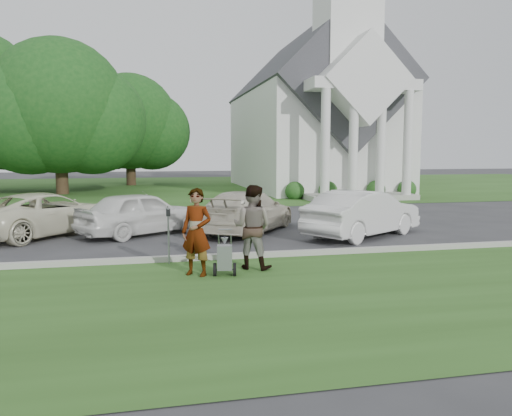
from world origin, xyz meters
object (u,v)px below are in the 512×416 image
object	(u,v)px
car_a	(46,214)
car_d	(363,213)
striping_cart	(225,258)
person_left	(197,233)
person_right	(252,227)
car_b	(141,213)
tree_back	(130,126)
car_c	(247,211)
tree_left	(59,113)
parking_meter_near	(168,229)
church	(313,106)

from	to	relation	value
car_a	car_d	xyz separation A→B (m)	(9.84, -2.46, 0.05)
striping_cart	person_left	world-z (taller)	person_left
striping_cart	person_right	bearing A→B (deg)	46.63
car_b	tree_back	bearing A→B (deg)	-29.87
person_left	car_c	xyz separation A→B (m)	(2.21, 5.62, -0.25)
tree_back	car_d	xyz separation A→B (m)	(7.97, -26.97, -3.99)
car_c	tree_left	bearing A→B (deg)	-29.77
car_a	car_d	distance (m)	10.14
striping_cart	parking_meter_near	xyz separation A→B (m)	(-1.13, 1.41, 0.46)
tree_left	tree_back	size ratio (longest dim) A/B	1.11
tree_left	car_a	xyz separation A→B (m)	(2.13, -16.51, -4.42)
tree_back	person_right	world-z (taller)	tree_back
person_right	car_d	bearing A→B (deg)	-109.34
tree_left	striping_cart	distance (m)	24.56
car_a	car_d	bearing A→B (deg)	-153.68
person_left	car_a	bearing A→B (deg)	155.90
church	parking_meter_near	distance (m)	25.91
church	car_a	distance (m)	23.67
parking_meter_near	car_a	distance (m)	6.35
church	person_right	distance (m)	25.94
tree_back	car_d	distance (m)	28.40
car_b	car_c	distance (m)	3.44
person_right	car_a	bearing A→B (deg)	-16.57
car_a	striping_cart	bearing A→B (deg)	166.52
tree_left	striping_cart	xyz separation A→B (m)	(6.94, -23.08, -4.72)
person_left	striping_cart	bearing A→B (deg)	19.30
striping_cart	car_d	distance (m)	6.51
striping_cart	car_d	world-z (taller)	car_d
car_a	tree_back	bearing A→B (deg)	-54.02
person_left	church	bearing A→B (deg)	98.74
person_left	car_a	world-z (taller)	person_left
striping_cart	car_d	bearing A→B (deg)	49.08
parking_meter_near	car_d	distance (m)	6.73
person_right	car_b	xyz separation A→B (m)	(-2.52, 5.40, -0.25)
person_right	car_b	size ratio (longest dim) A/B	0.46
church	parking_meter_near	world-z (taller)	church
person_left	car_b	bearing A→B (deg)	134.56
church	parking_meter_near	bearing A→B (deg)	-116.17
tree_back	car_b	size ratio (longest dim) A/B	2.32
tree_back	person_left	world-z (taller)	tree_back
tree_back	church	bearing A→B (deg)	-27.85
church	striping_cart	size ratio (longest dim) A/B	23.56
tree_left	car_d	distance (m)	22.85
tree_left	car_c	xyz separation A→B (m)	(8.56, -17.32, -4.42)
tree_left	parking_meter_near	world-z (taller)	tree_left
church	car_b	world-z (taller)	church
tree_left	tree_back	distance (m)	8.95
striping_cart	car_d	size ratio (longest dim) A/B	0.23
car_c	car_d	distance (m)	3.78
car_b	car_c	xyz separation A→B (m)	(3.43, -0.18, -0.01)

